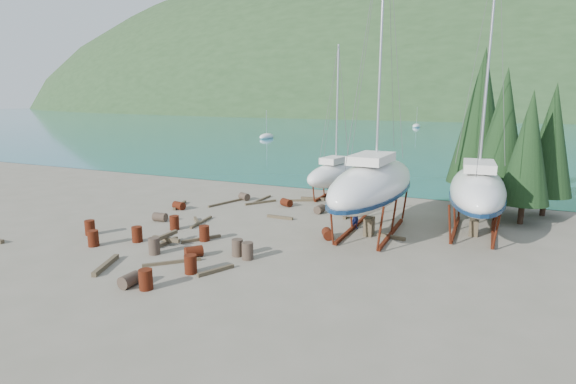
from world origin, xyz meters
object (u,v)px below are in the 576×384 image
at_px(large_sailboat_near, 373,184).
at_px(small_sailboat_shore, 334,174).
at_px(large_sailboat_far, 477,189).
at_px(worker, 356,216).

relative_size(large_sailboat_near, small_sailboat_shore, 1.55).
bearing_deg(small_sailboat_shore, large_sailboat_near, -48.17).
distance_m(large_sailboat_far, small_sailboat_shore, 12.28).
distance_m(large_sailboat_near, small_sailboat_shore, 9.80).
bearing_deg(large_sailboat_far, worker, -166.64).
height_order(small_sailboat_shore, worker, small_sailboat_shore).
xyz_separation_m(large_sailboat_near, small_sailboat_shore, (-5.18, 8.26, -1.01)).
bearing_deg(worker, large_sailboat_far, -56.57).
bearing_deg(small_sailboat_shore, worker, -52.77).
distance_m(large_sailboat_near, worker, 2.46).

